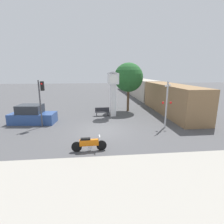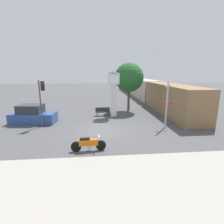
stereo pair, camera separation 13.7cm
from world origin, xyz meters
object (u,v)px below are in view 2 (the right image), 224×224
object	(u,v)px
freight_train	(143,89)
clock_tower	(114,87)
traffic_light	(42,95)
bench	(103,111)
motorcycle	(88,144)
railroad_crossing_signal	(167,103)
street_tree	(129,78)
parked_car	(33,115)

from	to	relation	value
freight_train	clock_tower	bearing A→B (deg)	-117.75
traffic_light	bench	distance (m)	6.90
motorcycle	clock_tower	distance (m)	9.44
railroad_crossing_signal	freight_train	bearing A→B (deg)	80.94
traffic_light	street_tree	bearing A→B (deg)	32.53
bench	parked_car	size ratio (longest dim) A/B	0.37
traffic_light	bench	size ratio (longest dim) A/B	2.60
motorcycle	freight_train	xyz separation A→B (m)	(9.51, 22.04, 1.23)
railroad_crossing_signal	parked_car	size ratio (longest dim) A/B	0.93
bench	street_tree	bearing A→B (deg)	32.29
clock_tower	freight_train	xyz separation A→B (m)	(7.03, 13.37, -1.54)
bench	motorcycle	bearing A→B (deg)	-98.15
railroad_crossing_signal	motorcycle	bearing A→B (deg)	-148.41
clock_tower	parked_car	world-z (taller)	clock_tower
bench	railroad_crossing_signal	bearing A→B (deg)	-41.60
street_tree	freight_train	bearing A→B (deg)	66.08
motorcycle	parked_car	bearing A→B (deg)	127.64
clock_tower	parked_car	size ratio (longest dim) A/B	1.12
motorcycle	bench	bearing A→B (deg)	79.70
freight_train	street_tree	size ratio (longest dim) A/B	6.31
traffic_light	parked_car	xyz separation A→B (m)	(-1.39, 1.31, -2.12)
freight_train	street_tree	world-z (taller)	street_tree
railroad_crossing_signal	bench	size ratio (longest dim) A/B	2.54
clock_tower	parked_car	distance (m)	8.66
bench	parked_car	xyz separation A→B (m)	(-6.84, -2.19, 0.26)
freight_train	railroad_crossing_signal	distance (m)	18.18
railroad_crossing_signal	parked_car	xyz separation A→B (m)	(-12.22, 2.59, -1.46)
motorcycle	clock_tower	world-z (taller)	clock_tower
railroad_crossing_signal	street_tree	world-z (taller)	street_tree
motorcycle	traffic_light	xyz separation A→B (m)	(-4.18, 5.38, 2.40)
motorcycle	street_tree	distance (m)	12.47
traffic_light	motorcycle	bearing A→B (deg)	-52.14
clock_tower	bench	world-z (taller)	clock_tower
parked_car	clock_tower	bearing A→B (deg)	20.02
traffic_light	bench	xyz separation A→B (m)	(5.45, 3.50, -2.38)
clock_tower	railroad_crossing_signal	xyz separation A→B (m)	(4.17, -4.58, -1.03)
motorcycle	street_tree	world-z (taller)	street_tree
parked_car	bench	bearing A→B (deg)	23.90
freight_train	parked_car	size ratio (longest dim) A/B	8.57
freight_train	railroad_crossing_signal	bearing A→B (deg)	-99.06
parked_car	street_tree	bearing A→B (deg)	29.05
railroad_crossing_signal	bench	xyz separation A→B (m)	(-5.38, 4.78, -1.72)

